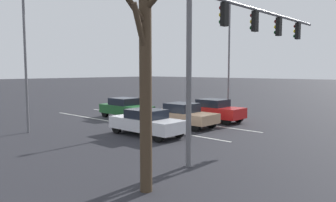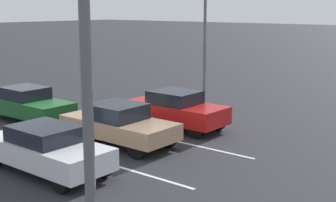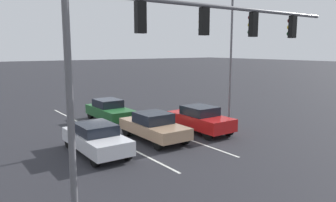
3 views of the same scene
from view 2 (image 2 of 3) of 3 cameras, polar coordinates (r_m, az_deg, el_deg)
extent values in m
plane|color=#28282D|center=(21.81, -17.45, -2.23)|extent=(240.00, 240.00, 0.00)
cube|color=silver|center=(20.95, -10.00, -2.40)|extent=(0.12, 16.73, 0.01)
cube|color=silver|center=(18.99, -17.72, -4.22)|extent=(0.12, 16.73, 0.01)
cube|color=tan|center=(17.14, -6.00, -3.15)|extent=(1.88, 4.48, 0.59)
cube|color=black|center=(17.04, -6.18, -1.26)|extent=(1.65, 1.78, 0.55)
cube|color=red|center=(19.10, -9.29, -1.27)|extent=(0.24, 0.06, 0.12)
cube|color=red|center=(18.28, -12.36, -1.96)|extent=(0.24, 0.06, 0.12)
cylinder|color=black|center=(16.74, -0.05, -4.49)|extent=(0.22, 0.71, 0.71)
cylinder|color=black|center=(15.56, -3.82, -5.75)|extent=(0.22, 0.71, 0.71)
cylinder|color=black|center=(18.89, -7.76, -2.74)|extent=(0.22, 0.71, 0.71)
cylinder|color=black|center=(17.86, -11.54, -3.70)|extent=(0.22, 0.71, 0.71)
cube|color=red|center=(19.31, 0.99, -1.32)|extent=(1.82, 4.26, 0.71)
cube|color=black|center=(19.22, 0.86, 0.48)|extent=(1.60, 1.89, 0.51)
cube|color=red|center=(21.06, -2.42, 0.23)|extent=(0.24, 0.06, 0.12)
cube|color=red|center=(20.15, -4.81, -0.31)|extent=(0.24, 0.06, 0.12)
cylinder|color=black|center=(19.14, 6.08, -2.59)|extent=(0.22, 0.67, 0.67)
cylinder|color=black|center=(17.89, 3.36, -3.54)|extent=(0.22, 0.67, 0.67)
cylinder|color=black|center=(20.93, -1.03, -1.32)|extent=(0.22, 0.67, 0.67)
cylinder|color=black|center=(19.80, -3.93, -2.08)|extent=(0.22, 0.67, 0.67)
cube|color=silver|center=(14.69, -14.62, -6.03)|extent=(1.79, 4.42, 0.65)
cube|color=black|center=(14.56, -14.82, -3.87)|extent=(1.57, 1.96, 0.48)
cube|color=red|center=(16.71, -17.37, -3.48)|extent=(0.24, 0.06, 0.12)
cylinder|color=black|center=(14.03, -7.96, -7.99)|extent=(0.22, 0.62, 0.62)
cylinder|color=black|center=(13.11, -12.91, -9.60)|extent=(0.22, 0.62, 0.62)
cylinder|color=black|center=(16.50, -15.86, -5.35)|extent=(0.22, 0.62, 0.62)
cube|color=#1E5928|center=(21.35, -16.53, -0.67)|extent=(1.75, 4.39, 0.65)
cube|color=black|center=(21.48, -17.06, 0.96)|extent=(1.54, 1.87, 0.52)
cube|color=red|center=(23.42, -18.33, 0.67)|extent=(0.24, 0.06, 0.12)
cylinder|color=black|center=(20.57, -12.19, -1.84)|extent=(0.22, 0.64, 0.64)
cylinder|color=black|center=(19.70, -15.56, -2.58)|extent=(0.22, 0.64, 0.64)
cylinder|color=black|center=(23.15, -17.26, -0.63)|extent=(0.22, 0.64, 0.64)
cylinder|color=slate|center=(8.20, -9.82, 0.16)|extent=(0.20, 0.20, 6.73)
cylinder|color=slate|center=(22.19, 4.55, 10.57)|extent=(0.14, 0.14, 9.27)
camera|label=1|loc=(4.49, -159.40, -28.57)|focal=35.00mm
camera|label=3|loc=(3.61, 88.25, -0.29)|focal=35.00mm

